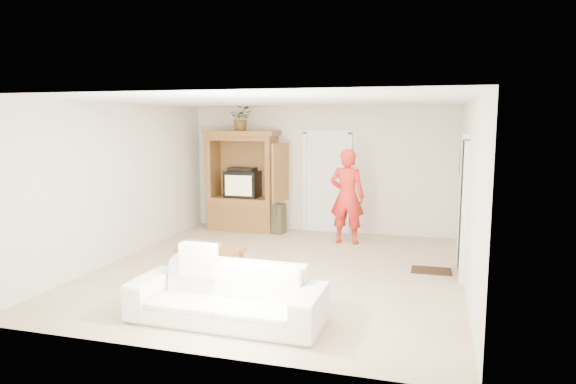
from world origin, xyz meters
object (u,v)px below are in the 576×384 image
armoire (244,187)px  coffee_table (210,251)px  man (347,196)px  sofa (227,294)px

armoire → coffee_table: bearing=-78.9°
man → sofa: 4.27m
sofa → coffee_table: 2.05m
armoire → sofa: armoire is taller
armoire → man: (2.30, -0.61, -0.01)m
man → sofa: (-0.69, -4.17, -0.57)m
armoire → man: bearing=-14.8°
armoire → coffee_table: (0.59, -3.01, -0.59)m
man → coffee_table: 3.00m
armoire → sofa: (1.61, -4.78, -0.58)m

